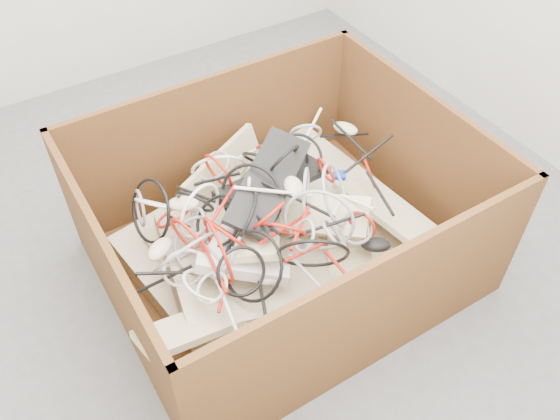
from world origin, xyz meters
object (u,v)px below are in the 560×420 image
cardboard_box (279,243)px  power_strip_left (231,229)px  vga_plug (340,175)px  power_strip_right (243,269)px

cardboard_box → power_strip_left: cardboard_box is taller
power_strip_left → vga_plug: (0.49, 0.04, -0.01)m
cardboard_box → vga_plug: 0.35m
power_strip_right → vga_plug: bearing=55.0°
power_strip_left → vga_plug: bearing=-23.8°
vga_plug → cardboard_box: bearing=-144.8°
cardboard_box → vga_plug: bearing=4.8°
power_strip_left → vga_plug: power_strip_left is taller
cardboard_box → power_strip_right: (-0.25, -0.18, 0.19)m
cardboard_box → power_strip_left: bearing=-176.4°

